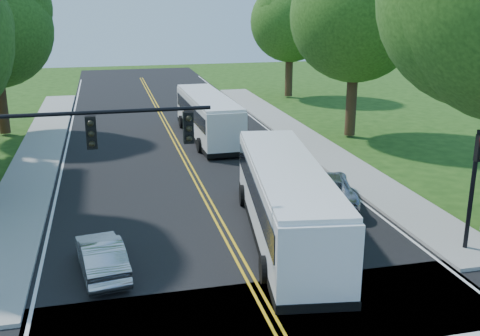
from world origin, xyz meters
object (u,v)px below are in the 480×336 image
object	(u,v)px
suv	(325,188)
dark_sedan	(278,145)
bus_lead	(286,199)
hatchback	(101,256)
bus_follow	(208,116)
signal_nw	(52,162)
signal_ne	(475,174)

from	to	relation	value
suv	dark_sedan	size ratio (longest dim) A/B	1.22
bus_lead	hatchback	world-z (taller)	bus_lead
bus_follow	hatchback	size ratio (longest dim) A/B	2.87
hatchback	bus_lead	bearing A→B (deg)	-176.82
bus_lead	hatchback	distance (m)	7.08
bus_lead	suv	distance (m)	4.49
hatchback	dark_sedan	bearing A→B (deg)	-136.28
signal_nw	suv	distance (m)	13.02
hatchback	suv	bearing A→B (deg)	-162.71
signal_ne	dark_sedan	size ratio (longest dim) A/B	1.04
hatchback	dark_sedan	size ratio (longest dim) A/B	0.91
signal_nw	suv	world-z (taller)	signal_nw
signal_ne	bus_lead	world-z (taller)	signal_ne
bus_lead	hatchback	size ratio (longest dim) A/B	3.04
signal_nw	bus_follow	size ratio (longest dim) A/B	0.64
suv	signal_nw	bearing A→B (deg)	43.35
suv	dark_sedan	bearing A→B (deg)	-78.20
suv	bus_follow	bearing A→B (deg)	-63.40
signal_ne	bus_follow	world-z (taller)	signal_ne
hatchback	dark_sedan	xyz separation A→B (m)	(10.20, 13.01, -0.02)
bus_lead	dark_sedan	xyz separation A→B (m)	(3.32, 11.63, -0.96)
signal_ne	bus_lead	distance (m)	6.78
dark_sedan	bus_follow	bearing A→B (deg)	-57.11
dark_sedan	signal_nw	bearing A→B (deg)	51.58
bus_follow	suv	xyz separation A→B (m)	(2.87, -13.34, -0.79)
signal_nw	signal_ne	bearing A→B (deg)	0.05
signal_ne	bus_lead	size ratio (longest dim) A/B	0.37
hatchback	suv	xyz separation A→B (m)	(9.81, 4.68, 0.08)
signal_nw	signal_ne	distance (m)	14.13
suv	bus_lead	bearing A→B (deg)	62.74
signal_nw	bus_follow	xyz separation A→B (m)	(8.07, 19.38, -2.86)
bus_follow	dark_sedan	world-z (taller)	bus_follow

